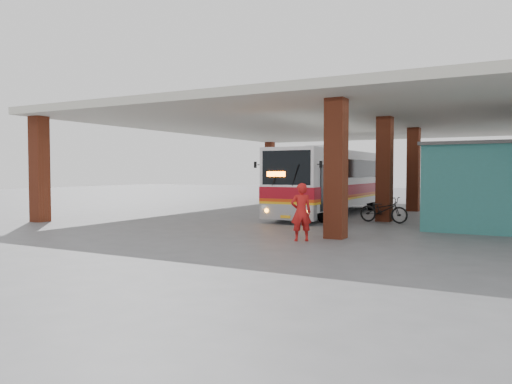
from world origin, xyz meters
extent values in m
plane|color=#515154|center=(0.00, 0.00, 0.00)|extent=(90.00, 90.00, 0.00)
cube|color=brown|center=(3.00, -3.00, 2.17)|extent=(0.60, 0.60, 4.35)
cube|color=brown|center=(3.00, 3.00, 2.17)|extent=(0.60, 0.60, 4.35)
cube|color=brown|center=(3.00, 9.00, 2.17)|extent=(0.60, 0.60, 4.35)
cube|color=brown|center=(-9.50, -4.00, 2.17)|extent=(0.60, 0.60, 4.35)
cube|color=brown|center=(-9.50, 17.00, 2.17)|extent=(0.60, 0.60, 4.35)
cube|color=beige|center=(0.50, 6.50, 4.50)|extent=(21.00, 23.00, 0.30)
cube|color=teal|center=(7.50, 4.00, 1.50)|extent=(5.00, 8.00, 3.00)
cube|color=#4F4F4F|center=(7.50, 4.00, 3.05)|extent=(5.20, 8.20, 0.12)
cube|color=#133632|center=(4.98, 2.50, 1.05)|extent=(0.08, 0.95, 2.10)
cube|color=black|center=(4.98, 5.50, 1.80)|extent=(0.08, 1.20, 1.00)
cube|color=black|center=(4.95, 5.50, 1.80)|extent=(0.04, 1.30, 1.10)
cube|color=white|center=(0.00, 5.25, 1.75)|extent=(2.32, 11.08, 2.58)
cube|color=white|center=(0.00, 4.32, 3.14)|extent=(1.11, 2.77, 0.23)
cube|color=gray|center=(0.01, -0.12, 0.51)|extent=(2.33, 0.37, 0.65)
cube|color=#A50B19|center=(0.00, 5.25, 1.25)|extent=(2.36, 11.08, 0.46)
cube|color=red|center=(0.00, 5.25, 0.95)|extent=(2.36, 11.08, 0.12)
cube|color=yellow|center=(0.00, 5.25, 0.85)|extent=(2.36, 11.08, 0.09)
cube|color=black|center=(0.01, -0.25, 2.23)|extent=(2.06, 0.10, 1.34)
cube|color=black|center=(-1.17, 5.98, 2.21)|extent=(0.06, 8.30, 0.83)
cube|color=black|center=(1.16, 5.99, 2.21)|extent=(0.06, 8.30, 0.83)
cube|color=#FF5905|center=(-0.41, -0.31, 1.98)|extent=(0.78, 0.05, 0.20)
sphere|color=orange|center=(-0.82, -0.32, 0.54)|extent=(0.17, 0.17, 0.17)
sphere|color=orange|center=(0.84, -0.32, 0.54)|extent=(0.17, 0.17, 0.17)
cube|color=yellow|center=(0.01, -0.33, 0.32)|extent=(0.42, 0.03, 0.11)
cylinder|color=black|center=(-0.97, 1.37, 0.46)|extent=(0.30, 0.92, 0.92)
cylinder|color=black|center=(0.98, 1.37, 0.46)|extent=(0.30, 0.92, 0.92)
cylinder|color=black|center=(-0.98, 8.48, 0.46)|extent=(0.30, 0.92, 0.92)
cylinder|color=black|center=(0.97, 8.48, 0.46)|extent=(0.30, 0.92, 0.92)
cylinder|color=black|center=(-0.98, 9.67, 0.46)|extent=(0.30, 0.92, 0.92)
cylinder|color=black|center=(0.97, 9.68, 0.46)|extent=(0.30, 0.92, 0.92)
imported|color=black|center=(3.13, 2.41, 0.53)|extent=(2.08, 0.95, 1.06)
imported|color=red|center=(2.30, -4.10, 0.87)|extent=(0.76, 0.71, 1.74)
cube|color=red|center=(4.60, 8.10, 0.24)|extent=(0.45, 0.45, 0.06)
cube|color=red|center=(4.79, 8.10, 0.51)|extent=(0.07, 0.43, 0.62)
cylinder|color=black|center=(4.42, 7.94, 0.10)|extent=(0.03, 0.03, 0.21)
cylinder|color=black|center=(4.77, 7.92, 0.10)|extent=(0.03, 0.03, 0.21)
cylinder|color=black|center=(4.44, 8.28, 0.10)|extent=(0.03, 0.03, 0.21)
cylinder|color=black|center=(4.79, 8.27, 0.10)|extent=(0.03, 0.03, 0.21)
camera|label=1|loc=(8.24, -17.83, 2.11)|focal=35.00mm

